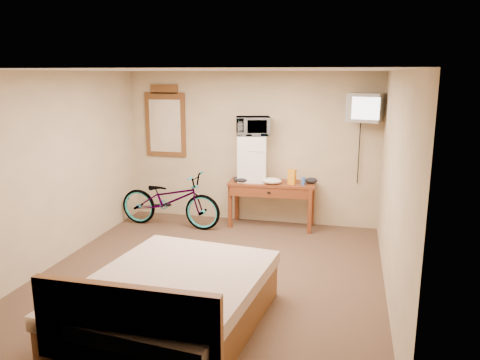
% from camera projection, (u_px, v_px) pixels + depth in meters
% --- Properties ---
extents(room, '(4.60, 4.64, 2.50)m').
position_uv_depth(room, '(210.00, 177.00, 5.60)').
color(room, '#4F3C27').
rests_on(room, ground).
extents(desk, '(1.41, 0.59, 0.75)m').
position_uv_depth(desk, '(271.00, 189.00, 7.54)').
color(desk, brown).
rests_on(desk, floor).
extents(mini_fridge, '(0.50, 0.48, 0.74)m').
position_uv_depth(mini_fridge, '(253.00, 158.00, 7.56)').
color(mini_fridge, white).
rests_on(mini_fridge, desk).
extents(microwave, '(0.61, 0.49, 0.30)m').
position_uv_depth(microwave, '(253.00, 126.00, 7.44)').
color(microwave, white).
rests_on(microwave, mini_fridge).
extents(snack_bag, '(0.14, 0.11, 0.24)m').
position_uv_depth(snack_bag, '(292.00, 177.00, 7.36)').
color(snack_bag, orange).
rests_on(snack_bag, desk).
extents(blue_cup, '(0.07, 0.07, 0.12)m').
position_uv_depth(blue_cup, '(303.00, 181.00, 7.34)').
color(blue_cup, '#3867BE').
rests_on(blue_cup, desk).
extents(cloth_cream, '(0.32, 0.24, 0.10)m').
position_uv_depth(cloth_cream, '(272.00, 181.00, 7.40)').
color(cloth_cream, white).
rests_on(cloth_cream, desk).
extents(cloth_dark_a, '(0.26, 0.20, 0.10)m').
position_uv_depth(cloth_dark_a, '(242.00, 179.00, 7.51)').
color(cloth_dark_a, black).
rests_on(cloth_dark_a, desk).
extents(cloth_dark_b, '(0.20, 0.16, 0.09)m').
position_uv_depth(cloth_dark_b, '(311.00, 180.00, 7.44)').
color(cloth_dark_b, black).
rests_on(cloth_dark_b, desk).
extents(crt_television, '(0.57, 0.63, 0.42)m').
position_uv_depth(crt_television, '(365.00, 107.00, 6.94)').
color(crt_television, black).
rests_on(crt_television, room).
extents(wall_mirror, '(0.72, 0.04, 1.22)m').
position_uv_depth(wall_mirror, '(165.00, 122.00, 8.01)').
color(wall_mirror, brown).
rests_on(wall_mirror, room).
extents(bicycle, '(1.76, 0.70, 0.91)m').
position_uv_depth(bicycle, '(170.00, 200.00, 7.61)').
color(bicycle, black).
rests_on(bicycle, floor).
extents(bed, '(1.82, 2.27, 0.90)m').
position_uv_depth(bed, '(170.00, 304.00, 4.51)').
color(bed, brown).
rests_on(bed, floor).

